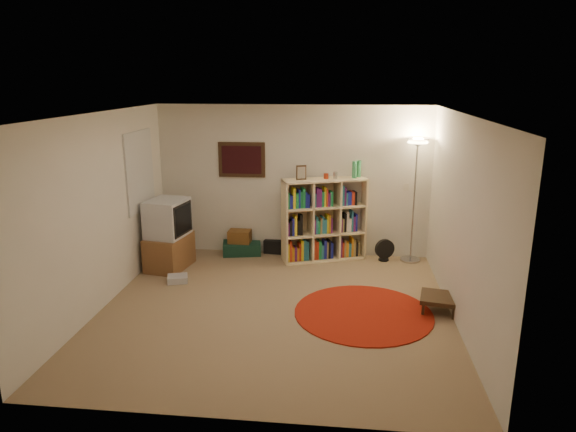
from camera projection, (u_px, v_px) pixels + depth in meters
The scene contains 12 objects.
room at pixel (271, 215), 6.40m from camera, with size 4.54×4.54×2.54m.
bookshelf at pixel (323, 221), 8.36m from camera, with size 1.40×0.82×1.62m.
floor_lamp at pixel (417, 160), 8.01m from camera, with size 0.39×0.39×2.02m.
floor_fan at pixel (384, 250), 8.39m from camera, with size 0.32×0.22×0.37m.
tv_stand at pixel (169, 235), 8.00m from camera, with size 0.65×0.84×1.11m.
dvd_box at pixel (178, 279), 7.56m from camera, with size 0.35×0.31×0.10m.
suitcase at pixel (242, 248), 8.76m from camera, with size 0.70×0.52×0.20m.
wicker_basket at pixel (240, 236), 8.69m from camera, with size 0.37×0.27×0.21m.
duffel_bag at pixel (274, 246), 8.84m from camera, with size 0.35×0.30×0.23m.
paper_towel at pixel (288, 255), 8.35m from camera, with size 0.12×0.12×0.23m.
red_rug at pixel (363, 313), 6.55m from camera, with size 1.76×1.76×0.02m.
side_table at pixel (439, 298), 6.57m from camera, with size 0.54×0.54×0.21m.
Camera 1 is at (0.83, -6.07, 2.91)m, focal length 32.00 mm.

